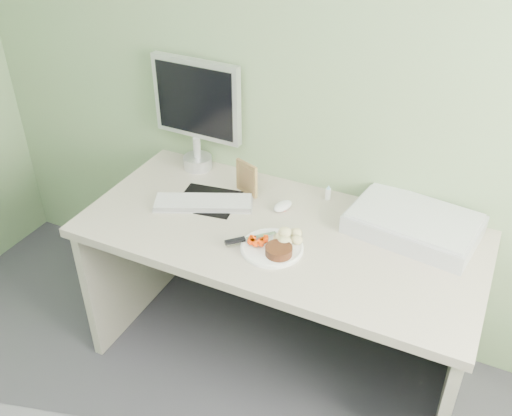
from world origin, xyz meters
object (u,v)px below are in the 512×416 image
at_px(plate, 272,248).
at_px(monitor, 197,109).
at_px(desk, 279,266).
at_px(scanner, 414,224).

distance_m(plate, monitor, 0.78).
relative_size(desk, scanner, 3.30).
bearing_deg(plate, desk, 100.07).
height_order(desk, monitor, monitor).
height_order(plate, monitor, monitor).
bearing_deg(scanner, desk, -147.81).
xyz_separation_m(desk, monitor, (-0.55, 0.31, 0.47)).
xyz_separation_m(scanner, monitor, (-1.03, 0.10, 0.25)).
height_order(desk, plate, plate).
relative_size(scanner, monitor, 0.94).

